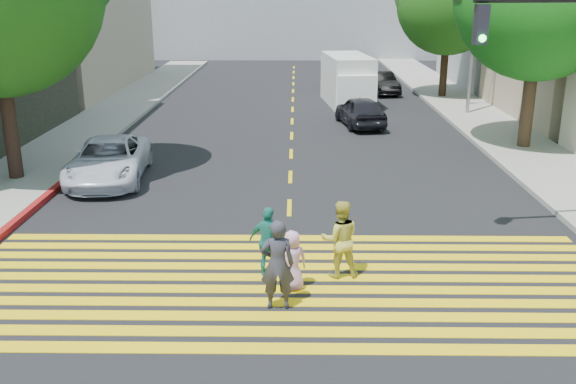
{
  "coord_description": "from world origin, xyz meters",
  "views": [
    {
      "loc": [
        0.17,
        -10.54,
        5.69
      ],
      "look_at": [
        0.0,
        3.0,
        1.4
      ],
      "focal_mm": 40.0,
      "sensor_mm": 36.0,
      "label": 1
    }
  ],
  "objects_px": {
    "pedestrian_extra": "(269,242)",
    "white_van": "(348,82)",
    "silver_car": "(348,76)",
    "pedestrian_man": "(277,265)",
    "dark_car_near": "(360,111)",
    "pedestrian_child": "(292,261)",
    "pedestrian_woman": "(340,239)",
    "white_sedan": "(109,160)",
    "dark_car_parked": "(381,83)"
  },
  "relations": [
    {
      "from": "pedestrian_woman",
      "to": "white_van",
      "type": "xyz_separation_m",
      "value": [
        1.75,
        20.75,
        0.36
      ]
    },
    {
      "from": "pedestrian_child",
      "to": "dark_car_parked",
      "type": "xyz_separation_m",
      "value": [
        4.91,
        25.09,
        0.0
      ]
    },
    {
      "from": "pedestrian_extra",
      "to": "dark_car_near",
      "type": "xyz_separation_m",
      "value": [
        3.33,
        15.32,
        -0.09
      ]
    },
    {
      "from": "pedestrian_extra",
      "to": "white_van",
      "type": "distance_m",
      "value": 21.0
    },
    {
      "from": "white_sedan",
      "to": "dark_car_near",
      "type": "bearing_deg",
      "value": 39.13
    },
    {
      "from": "pedestrian_extra",
      "to": "white_van",
      "type": "relative_size",
      "value": 0.27
    },
    {
      "from": "pedestrian_man",
      "to": "dark_car_parked",
      "type": "distance_m",
      "value": 26.36
    },
    {
      "from": "dark_car_near",
      "to": "pedestrian_extra",
      "type": "bearing_deg",
      "value": 68.12
    },
    {
      "from": "pedestrian_man",
      "to": "silver_car",
      "type": "height_order",
      "value": "pedestrian_man"
    },
    {
      "from": "dark_car_parked",
      "to": "silver_car",
      "type": "bearing_deg",
      "value": 110.66
    },
    {
      "from": "dark_car_near",
      "to": "dark_car_parked",
      "type": "relative_size",
      "value": 1.03
    },
    {
      "from": "silver_car",
      "to": "pedestrian_extra",
      "type": "bearing_deg",
      "value": 86.44
    },
    {
      "from": "white_van",
      "to": "pedestrian_child",
      "type": "bearing_deg",
      "value": -103.62
    },
    {
      "from": "pedestrian_extra",
      "to": "dark_car_parked",
      "type": "relative_size",
      "value": 0.4
    },
    {
      "from": "pedestrian_extra",
      "to": "silver_car",
      "type": "xyz_separation_m",
      "value": [
        3.73,
        27.39,
        -0.12
      ]
    },
    {
      "from": "pedestrian_child",
      "to": "pedestrian_extra",
      "type": "distance_m",
      "value": 0.81
    },
    {
      "from": "silver_car",
      "to": "dark_car_parked",
      "type": "bearing_deg",
      "value": 123.74
    },
    {
      "from": "pedestrian_extra",
      "to": "white_van",
      "type": "xyz_separation_m",
      "value": [
        3.2,
        20.75,
        0.44
      ]
    },
    {
      "from": "white_van",
      "to": "dark_car_near",
      "type": "bearing_deg",
      "value": -95.02
    },
    {
      "from": "pedestrian_woman",
      "to": "dark_car_near",
      "type": "xyz_separation_m",
      "value": [
        1.88,
        15.32,
        -0.16
      ]
    },
    {
      "from": "pedestrian_woman",
      "to": "dark_car_parked",
      "type": "relative_size",
      "value": 0.44
    },
    {
      "from": "pedestrian_man",
      "to": "white_van",
      "type": "bearing_deg",
      "value": -100.98
    },
    {
      "from": "pedestrian_child",
      "to": "white_van",
      "type": "distance_m",
      "value": 21.56
    },
    {
      "from": "pedestrian_child",
      "to": "pedestrian_extra",
      "type": "bearing_deg",
      "value": -72.04
    },
    {
      "from": "pedestrian_woman",
      "to": "white_sedan",
      "type": "xyz_separation_m",
      "value": [
        -6.69,
        6.93,
        -0.17
      ]
    },
    {
      "from": "pedestrian_woman",
      "to": "pedestrian_extra",
      "type": "relative_size",
      "value": 1.1
    },
    {
      "from": "pedestrian_extra",
      "to": "white_van",
      "type": "bearing_deg",
      "value": -76.13
    },
    {
      "from": "pedestrian_child",
      "to": "pedestrian_extra",
      "type": "relative_size",
      "value": 0.82
    },
    {
      "from": "pedestrian_man",
      "to": "pedestrian_extra",
      "type": "relative_size",
      "value": 1.16
    },
    {
      "from": "white_sedan",
      "to": "pedestrian_extra",
      "type": "bearing_deg",
      "value": -58.15
    },
    {
      "from": "pedestrian_woman",
      "to": "dark_car_parked",
      "type": "distance_m",
      "value": 24.77
    },
    {
      "from": "white_sedan",
      "to": "white_van",
      "type": "xyz_separation_m",
      "value": [
        8.45,
        13.82,
        0.53
      ]
    },
    {
      "from": "pedestrian_woman",
      "to": "dark_car_parked",
      "type": "height_order",
      "value": "pedestrian_woman"
    },
    {
      "from": "dark_car_near",
      "to": "silver_car",
      "type": "distance_m",
      "value": 12.07
    },
    {
      "from": "pedestrian_man",
      "to": "pedestrian_extra",
      "type": "height_order",
      "value": "pedestrian_man"
    },
    {
      "from": "pedestrian_man",
      "to": "dark_car_parked",
      "type": "height_order",
      "value": "pedestrian_man"
    },
    {
      "from": "pedestrian_woman",
      "to": "pedestrian_child",
      "type": "bearing_deg",
      "value": 27.71
    },
    {
      "from": "white_sedan",
      "to": "dark_car_near",
      "type": "xyz_separation_m",
      "value": [
        8.57,
        8.39,
        0.01
      ]
    },
    {
      "from": "silver_car",
      "to": "dark_car_parked",
      "type": "relative_size",
      "value": 1.15
    },
    {
      "from": "pedestrian_woman",
      "to": "dark_car_near",
      "type": "relative_size",
      "value": 0.43
    },
    {
      "from": "pedestrian_man",
      "to": "white_van",
      "type": "relative_size",
      "value": 0.32
    },
    {
      "from": "pedestrian_extra",
      "to": "pedestrian_child",
      "type": "bearing_deg",
      "value": 149.68
    },
    {
      "from": "pedestrian_woman",
      "to": "pedestrian_child",
      "type": "distance_m",
      "value": 1.18
    },
    {
      "from": "pedestrian_extra",
      "to": "dark_car_parked",
      "type": "height_order",
      "value": "pedestrian_extra"
    },
    {
      "from": "white_sedan",
      "to": "pedestrian_woman",
      "type": "bearing_deg",
      "value": -51.24
    },
    {
      "from": "pedestrian_child",
      "to": "dark_car_near",
      "type": "distance_m",
      "value": 16.21
    },
    {
      "from": "pedestrian_child",
      "to": "white_sedan",
      "type": "relative_size",
      "value": 0.26
    },
    {
      "from": "pedestrian_man",
      "to": "pedestrian_extra",
      "type": "distance_m",
      "value": 1.41
    },
    {
      "from": "pedestrian_man",
      "to": "pedestrian_woman",
      "type": "xyz_separation_m",
      "value": [
        1.24,
        1.39,
        -0.05
      ]
    },
    {
      "from": "silver_car",
      "to": "white_van",
      "type": "distance_m",
      "value": 6.68
    }
  ]
}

